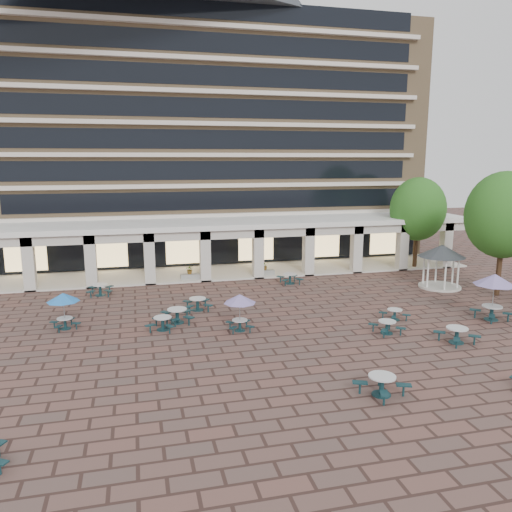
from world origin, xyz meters
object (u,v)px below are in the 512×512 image
at_px(picnic_table_1, 382,383).
at_px(gazebo, 442,256).
at_px(planter_left, 190,274).
at_px(planter_right, 265,270).

relative_size(picnic_table_1, gazebo, 0.67).
height_order(picnic_table_1, planter_left, planter_left).
xyz_separation_m(picnic_table_1, planter_left, (-5.37, 21.25, -0.02)).
bearing_deg(planter_right, gazebo, -29.49).
relative_size(gazebo, planter_left, 2.27).
xyz_separation_m(gazebo, planter_left, (-17.74, 6.60, -1.91)).
distance_m(picnic_table_1, planter_right, 21.26).
xyz_separation_m(gazebo, planter_right, (-11.67, 6.60, -1.92)).
distance_m(gazebo, planter_right, 13.55).
relative_size(picnic_table_1, planter_left, 1.52).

